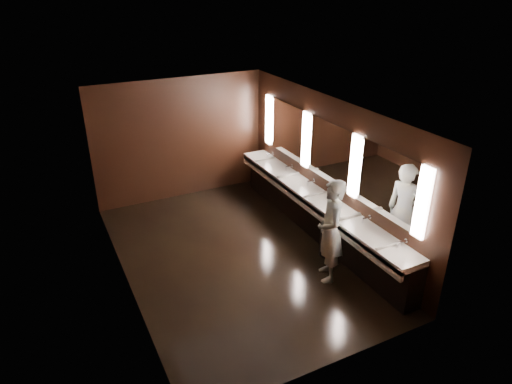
# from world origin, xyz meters

# --- Properties ---
(floor) EXTENTS (6.00, 6.00, 0.00)m
(floor) POSITION_xyz_m (0.00, 0.00, 0.00)
(floor) COLOR black
(floor) RESTS_ON ground
(ceiling) EXTENTS (4.00, 6.00, 0.02)m
(ceiling) POSITION_xyz_m (0.00, 0.00, 2.80)
(ceiling) COLOR #2D2D2B
(ceiling) RESTS_ON wall_back
(wall_back) EXTENTS (4.00, 0.02, 2.80)m
(wall_back) POSITION_xyz_m (0.00, 3.00, 1.40)
(wall_back) COLOR black
(wall_back) RESTS_ON floor
(wall_front) EXTENTS (4.00, 0.02, 2.80)m
(wall_front) POSITION_xyz_m (0.00, -3.00, 1.40)
(wall_front) COLOR black
(wall_front) RESTS_ON floor
(wall_left) EXTENTS (0.02, 6.00, 2.80)m
(wall_left) POSITION_xyz_m (-2.00, 0.00, 1.40)
(wall_left) COLOR black
(wall_left) RESTS_ON floor
(wall_right) EXTENTS (0.02, 6.00, 2.80)m
(wall_right) POSITION_xyz_m (2.00, 0.00, 1.40)
(wall_right) COLOR black
(wall_right) RESTS_ON floor
(sink_counter) EXTENTS (0.55, 5.40, 1.01)m
(sink_counter) POSITION_xyz_m (1.79, 0.00, 0.50)
(sink_counter) COLOR black
(sink_counter) RESTS_ON floor
(mirror_band) EXTENTS (0.06, 5.03, 1.15)m
(mirror_band) POSITION_xyz_m (1.98, -0.00, 1.75)
(mirror_band) COLOR white
(mirror_band) RESTS_ON wall_right
(person) EXTENTS (0.67, 0.79, 1.84)m
(person) POSITION_xyz_m (1.16, -1.31, 0.92)
(person) COLOR #839EC3
(person) RESTS_ON floor
(trash_bin) EXTENTS (0.40, 0.40, 0.51)m
(trash_bin) POSITION_xyz_m (1.58, -0.74, 0.26)
(trash_bin) COLOR black
(trash_bin) RESTS_ON floor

